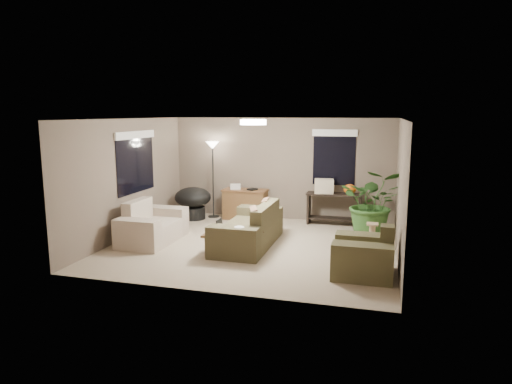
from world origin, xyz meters
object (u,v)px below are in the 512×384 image
(loveseat, at_px, (151,227))
(desk, at_px, (245,204))
(papasan_chair, at_px, (193,200))
(cat_scratching_post, at_px, (372,238))
(coffee_table, at_px, (231,237))
(houseplant, at_px, (373,210))
(floor_lamp, at_px, (213,154))
(main_sofa, at_px, (250,231))
(armchair, at_px, (364,257))
(console_table, at_px, (334,206))

(loveseat, height_order, desk, loveseat)
(papasan_chair, bearing_deg, cat_scratching_post, -17.76)
(cat_scratching_post, bearing_deg, papasan_chair, 162.24)
(desk, bearing_deg, cat_scratching_post, -28.96)
(coffee_table, height_order, desk, desk)
(houseplant, height_order, cat_scratching_post, houseplant)
(houseplant, bearing_deg, coffee_table, -138.97)
(floor_lamp, bearing_deg, loveseat, -100.04)
(desk, xyz_separation_m, papasan_chair, (-1.26, -0.32, 0.09))
(loveseat, bearing_deg, coffee_table, -14.74)
(desk, bearing_deg, main_sofa, -70.64)
(desk, distance_m, cat_scratching_post, 3.56)
(armchair, xyz_separation_m, cat_scratching_post, (0.09, 1.56, -0.08))
(desk, bearing_deg, floor_lamp, 179.26)
(coffee_table, bearing_deg, console_table, 62.04)
(console_table, bearing_deg, desk, -179.52)
(main_sofa, xyz_separation_m, console_table, (1.43, 2.19, 0.14))
(main_sofa, bearing_deg, armchair, -26.20)
(floor_lamp, bearing_deg, armchair, -40.39)
(floor_lamp, xyz_separation_m, cat_scratching_post, (3.96, -1.73, -1.38))
(main_sofa, bearing_deg, coffee_table, -100.09)
(desk, xyz_separation_m, houseplant, (3.09, -0.78, 0.19))
(desk, distance_m, papasan_chair, 1.30)
(floor_lamp, distance_m, houseplant, 4.15)
(floor_lamp, bearing_deg, desk, -0.74)
(console_table, distance_m, houseplant, 1.21)
(coffee_table, bearing_deg, papasan_chair, 125.90)
(cat_scratching_post, bearing_deg, armchair, -93.28)
(main_sofa, height_order, cat_scratching_post, main_sofa)
(loveseat, relative_size, houseplant, 1.10)
(coffee_table, distance_m, cat_scratching_post, 2.77)
(coffee_table, relative_size, console_table, 0.77)
(houseplant, bearing_deg, cat_scratching_post, -88.61)
(main_sofa, xyz_separation_m, coffee_table, (-0.14, -0.76, 0.06))
(armchair, bearing_deg, main_sofa, 153.80)
(coffee_table, distance_m, console_table, 3.34)
(houseplant, bearing_deg, main_sofa, -149.25)
(console_table, xyz_separation_m, papasan_chair, (-3.45, -0.34, 0.03))
(console_table, distance_m, floor_lamp, 3.25)
(papasan_chair, bearing_deg, coffee_table, -54.10)
(main_sofa, bearing_deg, cat_scratching_post, 10.73)
(main_sofa, height_order, coffee_table, main_sofa)
(loveseat, height_order, armchair, same)
(desk, relative_size, floor_lamp, 0.58)
(papasan_chair, height_order, houseplant, houseplant)
(desk, bearing_deg, loveseat, -117.78)
(armchair, height_order, floor_lamp, floor_lamp)
(floor_lamp, bearing_deg, main_sofa, -53.57)
(coffee_table, bearing_deg, armchair, -8.40)
(armchair, bearing_deg, cat_scratching_post, 86.72)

